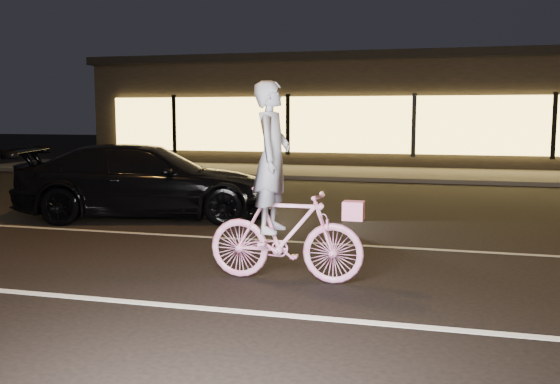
% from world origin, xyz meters
% --- Properties ---
extents(ground, '(90.00, 90.00, 0.00)m').
position_xyz_m(ground, '(0.00, 0.00, 0.00)').
color(ground, black).
rests_on(ground, ground).
extents(lane_stripe_near, '(60.00, 0.12, 0.01)m').
position_xyz_m(lane_stripe_near, '(0.00, -1.50, 0.00)').
color(lane_stripe_near, silver).
rests_on(lane_stripe_near, ground).
extents(lane_stripe_far, '(60.00, 0.10, 0.01)m').
position_xyz_m(lane_stripe_far, '(0.00, 2.00, 0.00)').
color(lane_stripe_far, gray).
rests_on(lane_stripe_far, ground).
extents(sidewalk, '(30.00, 4.00, 0.12)m').
position_xyz_m(sidewalk, '(0.00, 13.00, 0.06)').
color(sidewalk, '#383533').
rests_on(sidewalk, ground).
extents(storefront, '(25.40, 8.42, 4.20)m').
position_xyz_m(storefront, '(0.00, 18.97, 2.15)').
color(storefront, black).
rests_on(storefront, ground).
extents(cyclist, '(1.89, 0.65, 2.38)m').
position_xyz_m(cyclist, '(-0.70, -0.24, 0.85)').
color(cyclist, '#F834A4').
rests_on(cyclist, ground).
extents(sedan, '(5.22, 3.24, 1.41)m').
position_xyz_m(sedan, '(-4.38, 3.51, 0.71)').
color(sedan, black).
rests_on(sedan, ground).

